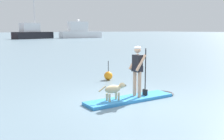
{
  "coord_description": "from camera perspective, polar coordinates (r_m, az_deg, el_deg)",
  "views": [
    {
      "loc": [
        -5.55,
        -6.69,
        2.34
      ],
      "look_at": [
        0.0,
        1.0,
        0.9
      ],
      "focal_mm": 43.3,
      "sensor_mm": 36.0,
      "label": 1
    }
  ],
  "objects": [
    {
      "name": "person_paddler",
      "position": [
        8.97,
        5.44,
        0.54
      ],
      "size": [
        0.62,
        0.49,
        1.69
      ],
      "color": "tan",
      "rests_on": "paddleboard"
    },
    {
      "name": "marker_buoy",
      "position": [
        12.52,
        -0.78,
        -1.2
      ],
      "size": [
        0.4,
        0.4,
        0.9
      ],
      "color": "orange",
      "rests_on": "ground_plane"
    },
    {
      "name": "ground_plane",
      "position": [
        9.0,
        3.75,
        -6.45
      ],
      "size": [
        400.0,
        400.0,
        0.0
      ],
      "primitive_type": "plane",
      "color": "slate"
    },
    {
      "name": "paddleboard",
      "position": [
        9.12,
        4.91,
        -5.94
      ],
      "size": [
        3.46,
        0.91,
        0.1
      ],
      "color": "#338CD8",
      "rests_on": "ground_plane"
    },
    {
      "name": "moored_boat_outer",
      "position": [
        73.59,
        -6.79,
        8.0
      ],
      "size": [
        11.58,
        3.49,
        4.99
      ],
      "color": "white",
      "rests_on": "ground_plane"
    },
    {
      "name": "moored_boat_far_port",
      "position": [
        69.58,
        -16.5,
        7.53
      ],
      "size": [
        10.49,
        5.32,
        12.65
      ],
      "color": "black",
      "rests_on": "ground_plane"
    },
    {
      "name": "dog",
      "position": [
        8.55,
        0.46,
        -4.09
      ],
      "size": [
        1.04,
        0.25,
        0.54
      ],
      "color": "#CCB78C",
      "rests_on": "paddleboard"
    }
  ]
}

